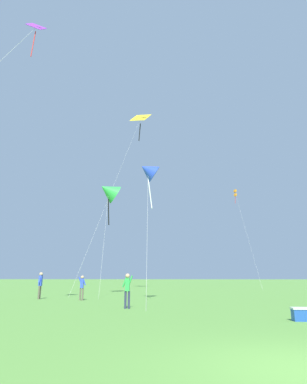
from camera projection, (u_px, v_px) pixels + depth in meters
name	position (u px, v px, depth m)	size (l,w,h in m)	color
kite_purple_streamer	(26.00, 39.00, 17.11)	(3.36, 7.92, 15.44)	purple
kite_blue_delta	(148.00, 171.00, 20.36)	(1.68, 5.17, 8.74)	blue
kite_yellow_diamond	(139.00, 123.00, 39.04)	(5.18, 12.31, 21.25)	yellow
kite_orange_box	(236.00, 194.00, 48.93)	(1.44, 7.18, 14.40)	orange
kite_green_small	(109.00, 191.00, 28.58)	(2.67, 5.93, 9.99)	green
person_near_tree	(82.00, 285.00, 20.55)	(0.49, 0.21, 1.53)	#665B4C
person_child_small	(127.00, 287.00, 15.22)	(0.51, 0.22, 1.60)	#2D3351
person_far_back	(40.00, 283.00, 21.73)	(0.24, 0.56, 1.74)	#665B4C
picnic_cooler	(301.00, 314.00, 10.86)	(0.60, 0.40, 0.44)	#2351B2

